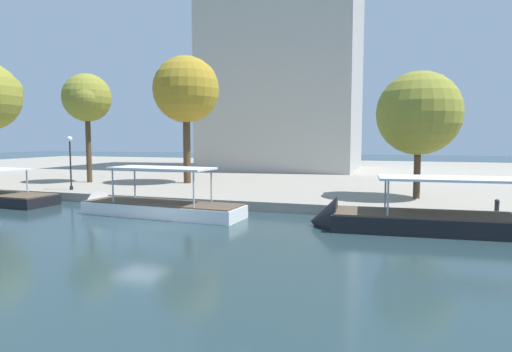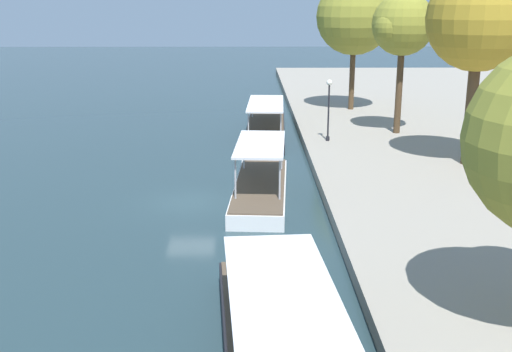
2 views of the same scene
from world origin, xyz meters
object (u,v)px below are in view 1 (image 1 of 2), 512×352
Objects in this scene: mooring_bollard_0 at (497,205)px; lamp_post at (70,156)px; tour_boat_2 at (431,224)px; tree_2 at (188,88)px; tree_0 at (87,99)px; tour_boat_1 at (149,210)px; office_tower at (285,20)px; tree_1 at (419,112)px.

lamp_post is (-30.26, 1.08, 2.30)m from mooring_bollard_0.
tree_2 is at bearing -36.35° from tour_boat_2.
tree_0 reaches higher than tour_boat_2.
tree_2 is (-19.97, 12.61, 8.92)m from tour_boat_2.
mooring_bollard_0 is 0.07× the size of tree_0.
tour_boat_1 is 0.28× the size of office_tower.
tree_1 reaches higher than tour_boat_1.
tree_0 is at bearing 115.72° from lamp_post.
tour_boat_2 is 1.18× the size of tree_2.
tree_1 is (28.76, -1.71, -1.79)m from tree_0.
tree_0 is 1.16× the size of tree_1.
tour_boat_1 is 2.72× the size of lamp_post.
office_tower reaches higher than tree_1.
lamp_post is at bearing -21.94° from tour_boat_1.
tour_boat_1 is 16.21× the size of mooring_bollard_0.
lamp_post is 0.43× the size of tree_0.
tour_boat_1 reaches higher than tour_boat_2.
lamp_post is 35.52m from office_tower.
office_tower is at bearing 70.74° from lamp_post.
tour_boat_1 is 20.50m from mooring_bollard_0.
tour_boat_2 reaches higher than mooring_bollard_0.
lamp_post is (-10.12, 4.88, 3.03)m from tour_boat_1.
tour_boat_2 is 42.81m from office_tower.
tree_1 is 33.32m from office_tower.
mooring_bollard_0 is 0.17× the size of lamp_post.
mooring_bollard_0 is 41.31m from office_tower.
tree_2 is (9.14, 2.54, 0.93)m from tree_0.
tree_0 reaches higher than tour_boat_1.
lamp_post is 11.87m from tree_2.
mooring_bollard_0 is 26.64m from tree_2.
tree_2 reaches higher than tour_boat_2.
office_tower is at bearing 61.89° from tree_0.
tour_boat_1 is 1.01× the size of tree_2.
mooring_bollard_0 is at bearing -49.19° from tree_1.
tour_boat_2 is 1.35× the size of tree_0.
tree_1 is 0.75× the size of tree_2.
tree_0 reaches higher than tree_1.
lamp_post is 0.49× the size of tree_1.
tree_1 is (26.19, 3.62, 3.27)m from lamp_post.
office_tower reaches higher than tour_boat_1.
tour_boat_1 is at bearing -74.44° from tree_2.
tree_1 is at bearing -148.35° from tour_boat_1.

